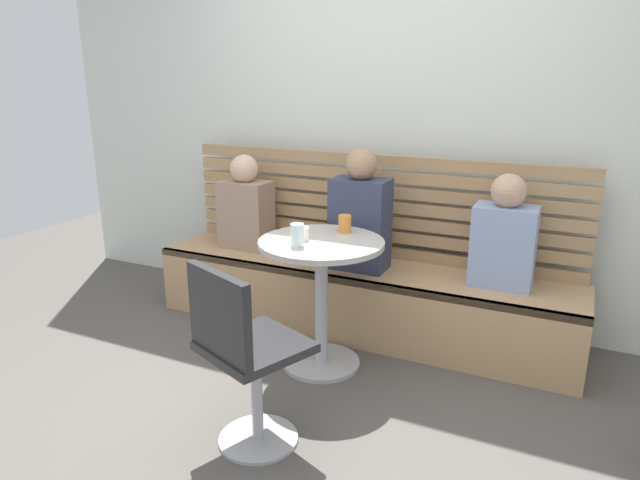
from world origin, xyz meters
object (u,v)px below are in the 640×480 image
Objects in this scene: cafe_table at (321,279)px; white_chair at (243,352)px; person_adult at (360,216)px; cup_ceramic_white at (302,234)px; person_child_left at (246,207)px; cup_tumbler_orange at (345,224)px; booth_bench at (357,298)px; person_child_middle at (504,237)px; cup_glass_tall at (297,235)px.

white_chair reaches higher than cafe_table.
person_adult is 9.24× the size of cup_ceramic_white.
person_child_left is (-0.85, 1.36, 0.26)m from white_chair.
cup_tumbler_orange reaches higher than cup_ceramic_white.
person_child_middle reaches higher than booth_bench.
person_adult is 0.87m from person_child_left.
cup_tumbler_orange is (0.15, 0.23, 0.02)m from cup_ceramic_white.
cup_ceramic_white is (-0.10, -0.04, 0.26)m from cafe_table.
booth_bench is 0.99m from person_child_middle.
person_child_left is (-0.84, 0.04, 0.50)m from booth_bench.
cup_ceramic_white is 0.12m from cup_glass_tall.
booth_bench is 22.50× the size of cup_glass_tall.
booth_bench is at bearing 78.62° from cup_ceramic_white.
person_adult is (0.02, 1.29, 0.31)m from white_chair.
person_child_left is (-0.87, 0.07, -0.05)m from person_adult.
white_chair is 8.50× the size of cup_tumbler_orange.
cup_glass_tall is (0.77, -0.70, 0.08)m from person_child_left.
person_child_left is at bearing 158.42° from cup_tumbler_orange.
person_adult is 6.16× the size of cup_glass_tall.
cup_ceramic_white is at bearing 106.36° from cup_glass_tall.
cup_glass_tall is at bearing -42.34° from person_child_left.
booth_bench is at bearing 88.90° from cafe_table.
person_adult is 0.63m from cup_glass_tall.
cafe_table is 9.25× the size of cup_ceramic_white.
cup_ceramic_white reaches higher than booth_bench.
person_adult is at bearing 89.22° from white_chair.
booth_bench is at bearing -177.56° from person_child_middle.
cafe_table is 1.05m from person_child_middle.
person_child_left is at bearing 177.38° from booth_bench.
cafe_table is 0.34m from cup_tumbler_orange.
person_child_middle is (0.87, 0.55, 0.20)m from cafe_table.
white_chair is 1.32m from person_adult.
booth_bench is at bearing 124.82° from person_adult.
cup_ceramic_white is at bearing -38.54° from person_child_left.
person_child_middle is 8.00× the size of cup_ceramic_white.
cafe_table is 7.40× the size of cup_tumbler_orange.
cafe_table is 1.16× the size of person_child_middle.
cup_ceramic_white is (-0.11, -0.55, 0.55)m from booth_bench.
person_adult reaches higher than cup_tumbler_orange.
person_child_left reaches higher than cup_glass_tall.
cup_tumbler_orange is at bearing -156.93° from person_child_middle.
person_child_middle is 0.89m from cup_tumbler_orange.
white_chair is 10.63× the size of cup_ceramic_white.
person_adult reaches higher than cup_ceramic_white.
white_chair is at bearing -122.09° from person_child_middle.
person_child_middle is (0.83, 0.07, -0.05)m from person_adult.
person_adult is (0.02, -0.04, 0.55)m from booth_bench.
cup_tumbler_orange is (-0.82, -0.35, 0.07)m from person_child_middle.
person_child_middle is at bearing 32.26° from cafe_table.
person_child_left reaches higher than cup_tumbler_orange.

